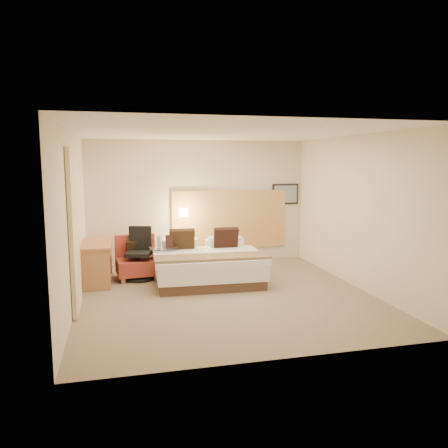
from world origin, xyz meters
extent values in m
cube|color=#7E6C55|center=(0.00, 0.00, -0.01)|extent=(4.80, 5.00, 0.02)
cube|color=white|center=(0.00, 0.00, 2.71)|extent=(4.80, 5.00, 0.02)
cube|color=beige|center=(0.00, 2.51, 1.35)|extent=(4.80, 0.02, 2.70)
cube|color=beige|center=(0.00, -2.51, 1.35)|extent=(4.80, 0.02, 2.70)
cube|color=beige|center=(-2.41, 0.00, 1.35)|extent=(0.02, 5.00, 2.70)
cube|color=beige|center=(2.41, 0.00, 1.35)|extent=(0.02, 5.00, 2.70)
cube|color=tan|center=(0.70, 2.47, 0.95)|extent=(2.60, 0.04, 1.30)
cube|color=black|center=(2.02, 2.48, 1.50)|extent=(0.62, 0.03, 0.47)
cube|color=gray|center=(2.02, 2.46, 1.50)|extent=(0.54, 0.01, 0.39)
cylinder|color=white|center=(-0.35, 2.42, 1.15)|extent=(0.02, 0.12, 0.02)
cube|color=#FFEDC6|center=(-0.35, 2.36, 1.15)|extent=(0.15, 0.15, 0.15)
cube|color=beige|center=(-2.36, -0.25, 1.22)|extent=(0.06, 0.90, 2.42)
cylinder|color=#88B4D2|center=(-0.99, 1.32, 0.73)|extent=(0.08, 0.08, 0.22)
cube|color=#361A16|center=(-0.79, 1.25, 0.74)|extent=(0.15, 0.08, 0.24)
cube|color=#483124|center=(-0.13, 1.03, 0.09)|extent=(1.93, 1.93, 0.17)
cube|color=white|center=(-0.13, 1.03, 0.32)|extent=(1.99, 1.99, 0.29)
cube|color=white|center=(-0.14, 0.76, 0.51)|extent=(2.03, 1.46, 0.10)
cube|color=white|center=(-0.56, 1.75, 0.55)|extent=(0.68, 0.39, 0.17)
cube|color=silver|center=(0.36, 1.72, 0.55)|extent=(0.68, 0.39, 0.17)
cube|color=white|center=(-0.57, 1.50, 0.64)|extent=(0.68, 0.39, 0.17)
cube|color=white|center=(0.35, 1.47, 0.64)|extent=(0.68, 0.39, 0.17)
cube|color=black|center=(-0.55, 1.31, 0.72)|extent=(0.49, 0.28, 0.49)
cube|color=black|center=(0.31, 1.28, 0.72)|extent=(0.49, 0.28, 0.49)
cube|color=orange|center=(-0.15, 0.37, 0.58)|extent=(2.03, 0.60, 0.05)
cube|color=tan|center=(-1.68, 1.14, 0.05)|extent=(0.08, 0.08, 0.10)
cube|color=tan|center=(-1.06, 1.20, 0.05)|extent=(0.08, 0.08, 0.10)
cube|color=#A0884B|center=(-1.73, 1.68, 0.05)|extent=(0.08, 0.08, 0.10)
cube|color=#AB8550|center=(-1.12, 1.74, 0.05)|extent=(0.08, 0.08, 0.10)
cube|color=#9F372A|center=(-1.40, 1.44, 0.24)|extent=(0.84, 0.75, 0.29)
cube|color=#A5362C|center=(-1.43, 1.72, 0.60)|extent=(0.78, 0.19, 0.43)
cube|color=black|center=(-1.41, 1.61, 0.53)|extent=(0.38, 0.22, 0.38)
cylinder|color=silver|center=(-0.90, 1.29, 0.01)|extent=(0.44, 0.44, 0.02)
cylinder|color=silver|center=(-0.90, 1.29, 0.31)|extent=(0.05, 0.05, 0.58)
cylinder|color=white|center=(-0.90, 1.29, 0.61)|extent=(0.64, 0.64, 0.01)
cube|color=#BB6E49|center=(-2.14, 1.32, 0.74)|extent=(0.57, 1.22, 0.04)
cube|color=#B06F45|center=(-2.14, 0.75, 0.36)|extent=(0.51, 0.04, 0.72)
cube|color=#BD724A|center=(-2.13, 1.88, 0.36)|extent=(0.51, 0.04, 0.72)
cube|color=tan|center=(-2.09, 1.32, 0.66)|extent=(0.46, 1.14, 0.10)
cylinder|color=black|center=(-1.37, 1.34, 0.03)|extent=(0.68, 0.68, 0.04)
cylinder|color=black|center=(-1.37, 1.34, 0.27)|extent=(0.08, 0.08, 0.43)
cube|color=black|center=(-1.37, 1.34, 0.51)|extent=(0.55, 0.55, 0.08)
cube|color=black|center=(-1.32, 1.54, 0.78)|extent=(0.43, 0.15, 0.45)
camera|label=1|loc=(-1.70, -6.92, 2.22)|focal=35.00mm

